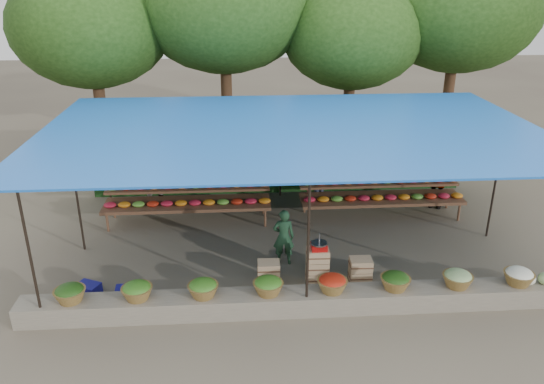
{
  "coord_description": "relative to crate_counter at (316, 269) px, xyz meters",
  "views": [
    {
      "loc": [
        -1.21,
        -11.13,
        5.92
      ],
      "look_at": [
        -0.43,
        0.2,
        1.23
      ],
      "focal_mm": 35.0,
      "sensor_mm": 36.0,
      "label": 1
    }
  ],
  "objects": [
    {
      "name": "tree_row",
      "position": [
        0.16,
        7.88,
        4.39
      ],
      "size": [
        16.51,
        5.5,
        7.12
      ],
      "color": "#362313",
      "rests_on": "ground"
    },
    {
      "name": "blue_crate_back",
      "position": [
        -3.74,
        -0.4,
        -0.17
      ],
      "size": [
        0.5,
        0.38,
        0.28
      ],
      "primitive_type": "cube",
      "rotation": [
        0.0,
        0.0,
        0.07
      ],
      "color": "navy",
      "rests_on": "ground"
    },
    {
      "name": "crate_counter",
      "position": [
        0.0,
        0.0,
        0.0
      ],
      "size": [
        2.36,
        0.35,
        0.77
      ],
      "color": "tan",
      "rests_on": "ground"
    },
    {
      "name": "netting_backdrop",
      "position": [
        -0.34,
        4.94,
        0.94
      ],
      "size": [
        10.6,
        0.06,
        2.5
      ],
      "primitive_type": "cube",
      "color": "#1E4719",
      "rests_on": "ground"
    },
    {
      "name": "fruit_table_left",
      "position": [
        -2.83,
        3.14,
        0.3
      ],
      "size": [
        4.21,
        0.95,
        0.93
      ],
      "color": "#543721",
      "rests_on": "ground"
    },
    {
      "name": "customer_left",
      "position": [
        -3.69,
        4.09,
        0.58
      ],
      "size": [
        1.05,
        0.95,
        1.78
      ],
      "primitive_type": "imported",
      "rotation": [
        0.0,
        0.0,
        0.38
      ],
      "color": "slate",
      "rests_on": "ground"
    },
    {
      "name": "customer_mid",
      "position": [
        0.7,
        3.85,
        0.56
      ],
      "size": [
        1.29,
        1.21,
        1.75
      ],
      "primitive_type": "imported",
      "rotation": [
        0.0,
        0.0,
        0.66
      ],
      "color": "slate",
      "rests_on": "ground"
    },
    {
      "name": "vendor_seated",
      "position": [
        -0.59,
        0.83,
        0.33
      ],
      "size": [
        0.49,
        0.34,
        1.28
      ],
      "primitive_type": "imported",
      "rotation": [
        0.0,
        0.0,
        3.08
      ],
      "color": "#1C3E26",
      "rests_on": "ground"
    },
    {
      "name": "produce_baskets",
      "position": [
        -0.44,
        -0.96,
        0.25
      ],
      "size": [
        8.98,
        0.58,
        0.34
      ],
      "color": "brown",
      "rests_on": "stone_curb"
    },
    {
      "name": "ground",
      "position": [
        -0.34,
        1.79,
        -0.31
      ],
      "size": [
        60.0,
        60.0,
        0.0
      ],
      "primitive_type": "plane",
      "color": "brown",
      "rests_on": "ground"
    },
    {
      "name": "blue_crate_front",
      "position": [
        -4.56,
        -0.17,
        -0.18
      ],
      "size": [
        0.53,
        0.47,
        0.26
      ],
      "primitive_type": "cube",
      "rotation": [
        0.0,
        0.0,
        -0.44
      ],
      "color": "navy",
      "rests_on": "ground"
    },
    {
      "name": "fruit_table_right",
      "position": [
        2.17,
        3.14,
        0.3
      ],
      "size": [
        4.21,
        0.95,
        0.93
      ],
      "color": "#543721",
      "rests_on": "ground"
    },
    {
      "name": "stone_curb",
      "position": [
        -0.34,
        -0.96,
        -0.11
      ],
      "size": [
        10.6,
        0.55,
        0.4
      ],
      "primitive_type": "cube",
      "color": "#665F52",
      "rests_on": "ground"
    },
    {
      "name": "stall_canopy",
      "position": [
        -0.34,
        1.86,
        2.36
      ],
      "size": [
        10.8,
        6.6,
        2.82
      ],
      "color": "black",
      "rests_on": "ground"
    },
    {
      "name": "weighing_scale",
      "position": [
        0.05,
        0.0,
        0.54
      ],
      "size": [
        0.33,
        0.33,
        0.35
      ],
      "color": "#B70F0E",
      "rests_on": "crate_counter"
    },
    {
      "name": "customer_right",
      "position": [
        3.82,
        3.62,
        0.43
      ],
      "size": [
        0.94,
        0.71,
        1.48
      ],
      "primitive_type": "imported",
      "rotation": [
        0.0,
        0.0,
        -0.47
      ],
      "color": "slate",
      "rests_on": "ground"
    }
  ]
}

